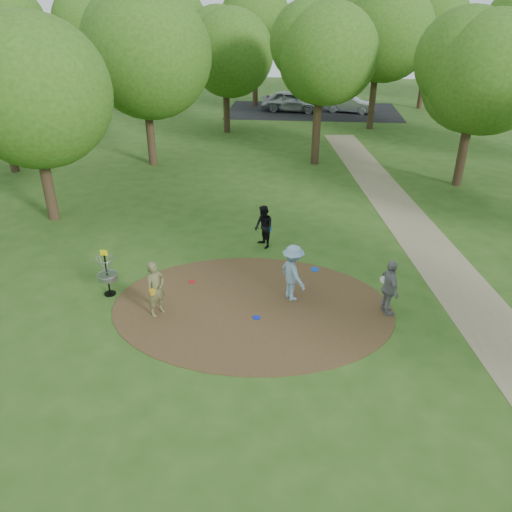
{
  "coord_description": "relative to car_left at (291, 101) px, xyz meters",
  "views": [
    {
      "loc": [
        1.31,
        -12.53,
        8.19
      ],
      "look_at": [
        0.0,
        1.2,
        1.1
      ],
      "focal_mm": 35.0,
      "sensor_mm": 36.0,
      "label": 1
    }
  ],
  "objects": [
    {
      "name": "disc_ground_red",
      "position": [
        -2.31,
        -28.38,
        -0.8
      ],
      "size": [
        0.22,
        0.22,
        0.02
      ],
      "primitive_type": "cylinder",
      "color": "red",
      "rests_on": "dirt_clearing"
    },
    {
      "name": "tree_ring",
      "position": [
        2.2,
        -20.15,
        4.45
      ],
      "size": [
        37.65,
        45.36,
        9.17
      ],
      "color": "#332316",
      "rests_on": "ground"
    },
    {
      "name": "dirt_clearing",
      "position": [
        -0.21,
        -29.64,
        -0.82
      ],
      "size": [
        8.4,
        8.4,
        0.02
      ],
      "primitive_type": "cylinder",
      "color": "#47301C",
      "rests_on": "ground"
    },
    {
      "name": "footpath",
      "position": [
        6.29,
        -27.64,
        -0.82
      ],
      "size": [
        7.55,
        39.89,
        0.01
      ],
      "primitive_type": "cube",
      "rotation": [
        0.0,
        0.0,
        0.14
      ],
      "color": "#8C7A5B",
      "rests_on": "ground"
    },
    {
      "name": "player_waiting_with_disc",
      "position": [
        3.73,
        -29.62,
        0.04
      ],
      "size": [
        0.68,
        1.09,
        1.73
      ],
      "color": "gray",
      "rests_on": "ground"
    },
    {
      "name": "player_throwing_with_disc",
      "position": [
        0.96,
        -29.04,
        0.07
      ],
      "size": [
        1.37,
        1.34,
        1.8
      ],
      "color": "#87ABCA",
      "rests_on": "ground"
    },
    {
      "name": "player_observer_with_disc",
      "position": [
        -2.92,
        -30.25,
        0.02
      ],
      "size": [
        0.68,
        0.74,
        1.7
      ],
      "color": "brown",
      "rests_on": "ground"
    },
    {
      "name": "parking_lot",
      "position": [
        1.79,
        0.36,
        -0.82
      ],
      "size": [
        14.0,
        8.0,
        0.01
      ],
      "primitive_type": "cube",
      "color": "black",
      "rests_on": "ground"
    },
    {
      "name": "player_walking_with_disc",
      "position": [
        -0.21,
        -25.51,
        -0.03
      ],
      "size": [
        0.92,
        0.98,
        1.6
      ],
      "color": "black",
      "rests_on": "ground"
    },
    {
      "name": "ground",
      "position": [
        -0.21,
        -29.64,
        -0.83
      ],
      "size": [
        100.0,
        100.0,
        0.0
      ],
      "primitive_type": "plane",
      "color": "#2D5119",
      "rests_on": "ground"
    },
    {
      "name": "car_left",
      "position": [
        0.0,
        0.0,
        0.0
      ],
      "size": [
        5.08,
        2.64,
        1.65
      ],
      "primitive_type": "imported",
      "rotation": [
        0.0,
        0.0,
        1.42
      ],
      "color": "#9DA1A4",
      "rests_on": "ground"
    },
    {
      "name": "car_right",
      "position": [
        4.72,
        -0.03,
        -0.17
      ],
      "size": [
        4.19,
        2.31,
        1.31
      ],
      "primitive_type": "imported",
      "rotation": [
        0.0,
        0.0,
        1.33
      ],
      "color": "#ABADB2",
      "rests_on": "ground"
    },
    {
      "name": "disc_ground_blue",
      "position": [
        -0.02,
        -30.23,
        -0.8
      ],
      "size": [
        0.22,
        0.22,
        0.02
      ],
      "primitive_type": "cylinder",
      "color": "#0B1FC1",
      "rests_on": "dirt_clearing"
    },
    {
      "name": "disc_golf_basket",
      "position": [
        -4.71,
        -29.34,
        0.05
      ],
      "size": [
        0.63,
        0.63,
        1.54
      ],
      "color": "black",
      "rests_on": "ground"
    }
  ]
}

